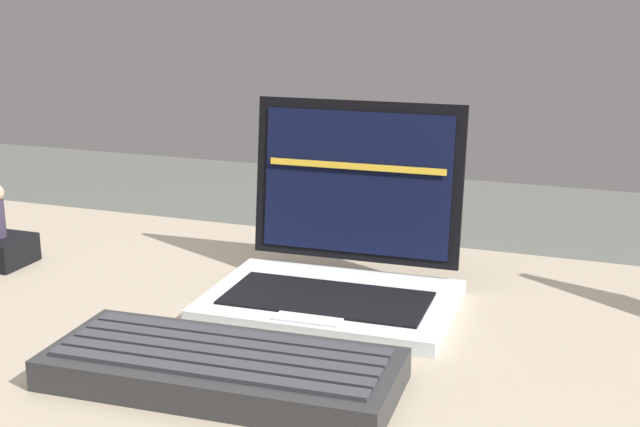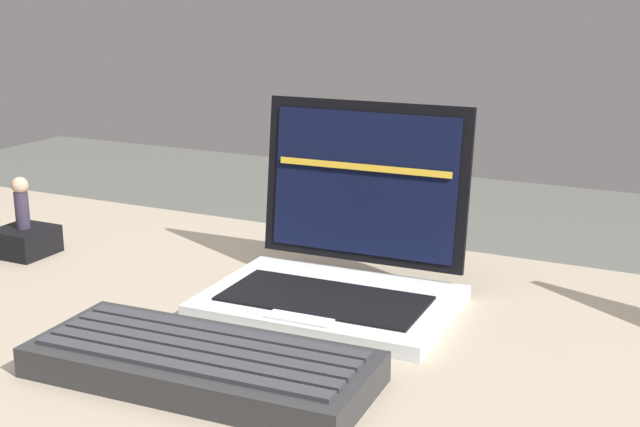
{
  "view_description": "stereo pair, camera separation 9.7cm",
  "coord_description": "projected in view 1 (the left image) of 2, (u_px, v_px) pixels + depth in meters",
  "views": [
    {
      "loc": [
        0.4,
        -0.83,
        1.11
      ],
      "look_at": [
        0.08,
        0.05,
        0.85
      ],
      "focal_mm": 47.99,
      "sensor_mm": 36.0,
      "label": 1
    },
    {
      "loc": [
        0.49,
        -0.79,
        1.11
      ],
      "look_at": [
        0.08,
        0.05,
        0.85
      ],
      "focal_mm": 47.99,
      "sensor_mm": 36.0,
      "label": 2
    }
  ],
  "objects": [
    {
      "name": "laptop_front",
      "position": [
        339.0,
        262.0,
        1.01
      ],
      "size": [
        0.29,
        0.23,
        0.23
      ],
      "color": "silver",
      "rests_on": "desk"
    },
    {
      "name": "figurine_stand",
      "position": [
        1.0,
        251.0,
        1.14
      ],
      "size": [
        0.07,
        0.07,
        0.04
      ],
      "primitive_type": "cube",
      "color": "black",
      "rests_on": "desk"
    },
    {
      "name": "external_keyboard",
      "position": [
        222.0,
        368.0,
        0.8
      ],
      "size": [
        0.34,
        0.15,
        0.03
      ],
      "color": "#2D2D2F",
      "rests_on": "desk"
    },
    {
      "name": "desk",
      "position": [
        240.0,
        380.0,
        1.0
      ],
      "size": [
        1.43,
        0.66,
        0.74
      ],
      "color": "tan",
      "rests_on": "ground"
    }
  ]
}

